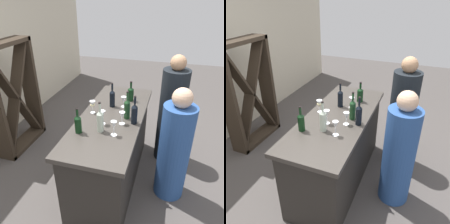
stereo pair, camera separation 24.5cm
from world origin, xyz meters
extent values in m
plane|color=#4C4744|center=(0.00, 0.00, 0.00)|extent=(12.00, 12.00, 0.00)
cube|color=#2A2723|center=(0.00, 0.00, 0.46)|extent=(1.75, 0.65, 0.92)
cube|color=#3D3833|center=(0.00, 0.00, 0.95)|extent=(1.83, 0.73, 0.05)
cube|color=#33281E|center=(0.77, 1.65, 0.85)|extent=(0.06, 0.28, 1.69)
cube|color=#33281E|center=(0.35, 1.65, 1.66)|extent=(0.91, 0.28, 0.06)
cube|color=#33281E|center=(0.35, 1.65, 0.03)|extent=(0.91, 0.28, 0.06)
cube|color=#33281E|center=(0.35, 1.65, 0.85)|extent=(0.82, 0.20, 1.59)
cube|color=#33281E|center=(0.35, 1.65, 0.85)|extent=(0.82, 0.20, 1.59)
cylinder|color=black|center=(-0.44, 0.24, 1.06)|extent=(0.07, 0.07, 0.17)
cone|color=black|center=(-0.44, 0.24, 1.16)|extent=(0.07, 0.07, 0.03)
cylinder|color=black|center=(-0.44, 0.24, 1.21)|extent=(0.03, 0.03, 0.07)
cylinder|color=black|center=(-0.44, 0.24, 1.25)|extent=(0.03, 0.03, 0.01)
cylinder|color=#B7C6B2|center=(-0.35, 0.03, 1.08)|extent=(0.07, 0.07, 0.20)
cone|color=#B7C6B2|center=(-0.35, 0.03, 1.20)|extent=(0.07, 0.07, 0.04)
cylinder|color=#B7C6B2|center=(-0.35, 0.03, 1.26)|extent=(0.03, 0.03, 0.09)
cylinder|color=black|center=(-0.35, 0.03, 1.31)|extent=(0.03, 0.03, 0.01)
cylinder|color=black|center=(-0.10, -0.28, 1.07)|extent=(0.07, 0.07, 0.20)
cone|color=black|center=(-0.10, -0.28, 1.19)|extent=(0.07, 0.07, 0.04)
cylinder|color=black|center=(-0.10, -0.28, 1.26)|extent=(0.02, 0.02, 0.08)
cylinder|color=black|center=(-0.10, -0.28, 1.30)|extent=(0.03, 0.03, 0.01)
cylinder|color=#193D1E|center=(-0.01, -0.18, 1.08)|extent=(0.07, 0.07, 0.20)
cone|color=#193D1E|center=(-0.01, -0.18, 1.20)|extent=(0.07, 0.07, 0.04)
cylinder|color=#193D1E|center=(-0.01, -0.18, 1.26)|extent=(0.02, 0.02, 0.08)
cylinder|color=black|center=(-0.01, -0.18, 1.31)|extent=(0.03, 0.03, 0.01)
cylinder|color=black|center=(0.24, 0.06, 1.07)|extent=(0.07, 0.07, 0.19)
cone|color=black|center=(0.24, 0.06, 1.18)|extent=(0.07, 0.07, 0.04)
cylinder|color=black|center=(0.24, 0.06, 1.24)|extent=(0.02, 0.02, 0.08)
cylinder|color=black|center=(0.24, 0.06, 1.29)|extent=(0.03, 0.03, 0.01)
cylinder|color=black|center=(0.48, -0.13, 1.06)|extent=(0.08, 0.08, 0.16)
cone|color=black|center=(0.48, -0.13, 1.15)|extent=(0.08, 0.08, 0.03)
cylinder|color=black|center=(0.48, -0.13, 1.20)|extent=(0.03, 0.03, 0.07)
cylinder|color=black|center=(0.48, -0.13, 1.24)|extent=(0.03, 0.03, 0.01)
cylinder|color=white|center=(-0.15, -0.16, 0.98)|extent=(0.07, 0.07, 0.00)
cylinder|color=white|center=(-0.15, -0.16, 1.01)|extent=(0.01, 0.01, 0.07)
cone|color=white|center=(-0.15, -0.16, 1.09)|extent=(0.07, 0.07, 0.08)
cylinder|color=white|center=(-0.39, -0.13, 0.98)|extent=(0.07, 0.07, 0.00)
cylinder|color=white|center=(-0.39, -0.13, 1.02)|extent=(0.01, 0.01, 0.08)
cone|color=white|center=(-0.39, -0.13, 1.10)|extent=(0.06, 0.06, 0.08)
cylinder|color=white|center=(0.27, -0.08, 0.98)|extent=(0.07, 0.07, 0.00)
cylinder|color=white|center=(0.27, -0.08, 1.01)|extent=(0.01, 0.01, 0.06)
cone|color=white|center=(0.27, -0.08, 1.08)|extent=(0.07, 0.07, 0.07)
cylinder|color=white|center=(-0.21, 0.05, 0.98)|extent=(0.06, 0.06, 0.00)
cylinder|color=white|center=(-0.21, 0.05, 1.02)|extent=(0.01, 0.01, 0.08)
cone|color=white|center=(-0.21, 0.05, 1.10)|extent=(0.07, 0.07, 0.08)
cylinder|color=white|center=(0.01, 0.25, 0.98)|extent=(0.06, 0.06, 0.00)
cylinder|color=white|center=(0.01, 0.25, 1.01)|extent=(0.01, 0.01, 0.07)
cone|color=white|center=(0.01, 0.25, 1.09)|extent=(0.07, 0.07, 0.09)
cone|color=beige|center=(0.01, 0.25, 1.07)|extent=(0.06, 0.06, 0.04)
cylinder|color=#284C8C|center=(-0.05, -0.77, 0.61)|extent=(0.40, 0.40, 1.23)
sphere|color=#D8AD8C|center=(-0.05, -0.77, 1.33)|extent=(0.22, 0.22, 0.22)
cylinder|color=black|center=(0.66, -0.69, 0.70)|extent=(0.45, 0.45, 1.40)
sphere|color=tan|center=(0.66, -0.69, 1.49)|extent=(0.20, 0.20, 0.20)
camera|label=1|loc=(-2.25, -0.64, 2.29)|focal=35.93mm
camera|label=2|loc=(-2.17, -0.87, 2.29)|focal=35.93mm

